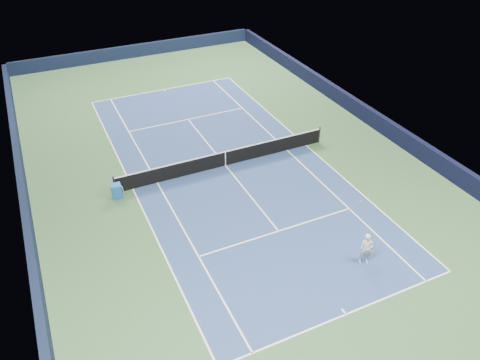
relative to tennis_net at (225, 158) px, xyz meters
name	(u,v)px	position (x,y,z in m)	size (l,w,h in m)	color
ground	(225,166)	(0.00, 0.00, -0.50)	(40.00, 40.00, 0.00)	#31562E
wall_far	(137,51)	(0.00, 19.82, 0.05)	(22.00, 0.35, 1.10)	black
wall_right	(376,121)	(10.82, 0.00, 0.05)	(0.35, 40.00, 1.10)	black
wall_left	(25,207)	(-10.82, 0.00, 0.05)	(0.35, 40.00, 1.10)	black
court_surface	(225,166)	(0.00, 0.00, -0.50)	(10.97, 23.77, 0.01)	navy
baseline_far	(164,89)	(0.00, 11.88, -0.50)	(10.97, 0.08, 0.00)	white
baseline_near	(346,314)	(0.00, -11.88, -0.50)	(10.97, 0.08, 0.00)	white
sideline_doubles_right	(306,145)	(5.49, 0.00, -0.50)	(0.08, 23.77, 0.00)	white
sideline_doubles_left	(133,189)	(-5.49, 0.00, -0.50)	(0.08, 23.77, 0.00)	white
sideline_singles_right	(287,150)	(4.12, 0.00, -0.50)	(0.08, 23.77, 0.00)	white
sideline_singles_left	(157,183)	(-4.12, 0.00, -0.50)	(0.08, 23.77, 0.00)	white
service_line_far	(188,119)	(0.00, 6.40, -0.50)	(8.23, 0.08, 0.00)	white
service_line_near	(279,231)	(0.00, -6.40, -0.50)	(8.23, 0.08, 0.00)	white
center_service_line	(225,165)	(0.00, 0.00, -0.50)	(0.08, 12.80, 0.00)	white
center_mark_far	(165,90)	(0.00, 11.73, -0.50)	(0.08, 0.30, 0.00)	white
center_mark_near	(344,312)	(0.00, -11.73, -0.50)	(0.08, 0.30, 0.00)	white
tennis_net	(225,158)	(0.00, 0.00, 0.00)	(12.90, 0.10, 1.07)	black
sponsor_cube	(117,191)	(-6.40, -0.41, -0.09)	(0.58, 0.49, 0.82)	#1B52A5
tennis_player	(366,249)	(2.42, -9.82, 0.29)	(0.80, 1.32, 2.72)	silver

